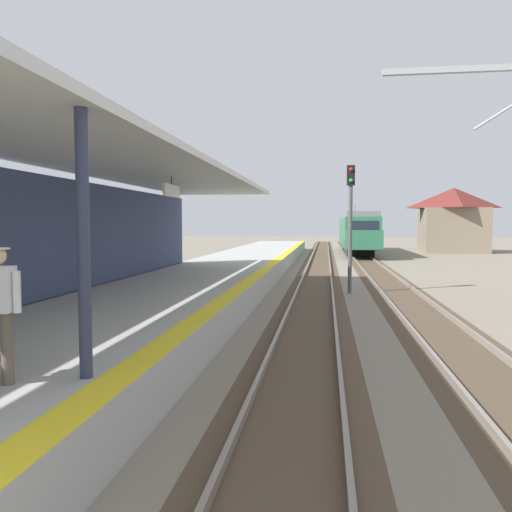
{
  "coord_description": "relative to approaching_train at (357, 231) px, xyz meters",
  "views": [
    {
      "loc": [
        2.34,
        -0.71,
        2.85
      ],
      "look_at": [
        0.74,
        10.83,
        2.1
      ],
      "focal_mm": 35.43,
      "sensor_mm": 36.0,
      "label": 1
    }
  ],
  "objects": [
    {
      "name": "distant_trackside_house",
      "position": [
        9.54,
        2.86,
        1.16
      ],
      "size": [
        6.6,
        5.28,
        6.4
      ],
      "color": "#7F705B",
      "rests_on": "ground"
    },
    {
      "name": "station_building_with_canopy",
      "position": [
        -9.6,
        -37.03,
        0.48
      ],
      "size": [
        4.85,
        24.0,
        4.43
      ],
      "color": "#4C4C4C",
      "rests_on": "ground"
    },
    {
      "name": "track_pair_nearest_platform",
      "position": [
        -3.4,
        -28.83,
        -2.13
      ],
      "size": [
        2.34,
        120.0,
        0.16
      ],
      "color": "#4C3D2D",
      "rests_on": "ground"
    },
    {
      "name": "track_pair_middle",
      "position": [
        -0.0,
        -28.83,
        -2.13
      ],
      "size": [
        2.34,
        120.0,
        0.16
      ],
      "color": "#4C3D2D",
      "rests_on": "ground"
    },
    {
      "name": "station_platform",
      "position": [
        -7.8,
        -32.83,
        -1.73
      ],
      "size": [
        5.0,
        80.0,
        0.91
      ],
      "color": "#A8A8A3",
      "rests_on": "ground"
    },
    {
      "name": "rail_signal_post",
      "position": [
        -1.99,
        -28.67,
        1.02
      ],
      "size": [
        0.32,
        0.34,
        5.2
      ],
      "color": "#4C4C4C",
      "rests_on": "ground"
    },
    {
      "name": "approaching_train",
      "position": [
        0.0,
        0.0,
        0.0
      ],
      "size": [
        2.93,
        19.6,
        4.76
      ],
      "color": "#286647",
      "rests_on": "ground"
    }
  ]
}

